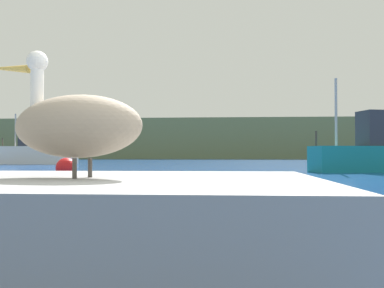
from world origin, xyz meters
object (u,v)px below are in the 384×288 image
fishing_boat_white (37,150)px  fishing_boat_teal (372,150)px  mooring_buoy (66,168)px  pelican (75,124)px

fishing_boat_white → fishing_boat_teal: size_ratio=1.15×
fishing_boat_white → mooring_buoy: 22.74m
fishing_boat_white → fishing_boat_teal: bearing=152.3°
fishing_boat_teal → mooring_buoy: bearing=13.9°
pelican → fishing_boat_white: bearing=-48.1°
fishing_boat_white → fishing_boat_teal: 26.49m
pelican → fishing_boat_teal: size_ratio=0.24×
pelican → fishing_boat_white: size_ratio=0.21×
fishing_boat_white → mooring_buoy: (9.92, -20.45, -0.76)m
fishing_boat_teal → fishing_boat_white: bearing=-45.2°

